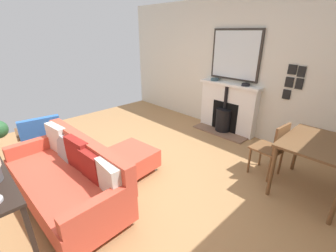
% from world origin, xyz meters
% --- Properties ---
extents(ground_plane, '(5.48, 5.99, 0.01)m').
position_xyz_m(ground_plane, '(0.00, 0.00, -0.00)').
color(ground_plane, '#A87A4C').
extents(wall_left, '(0.12, 5.99, 2.65)m').
position_xyz_m(wall_left, '(-2.74, 0.00, 1.33)').
color(wall_left, beige).
rests_on(wall_left, ground).
extents(fireplace, '(0.51, 1.34, 1.04)m').
position_xyz_m(fireplace, '(-2.55, 0.13, 0.46)').
color(fireplace, brown).
rests_on(fireplace, ground).
extents(mirror_over_mantel, '(0.04, 1.05, 0.97)m').
position_xyz_m(mirror_over_mantel, '(-2.65, 0.13, 1.59)').
color(mirror_over_mantel, '#2D2823').
extents(mantel_bowl_near, '(0.17, 0.17, 0.05)m').
position_xyz_m(mantel_bowl_near, '(-2.56, -0.25, 1.07)').
color(mantel_bowl_near, '#334C56').
rests_on(mantel_bowl_near, fireplace).
extents(mantel_bowl_far, '(0.15, 0.15, 0.05)m').
position_xyz_m(mantel_bowl_far, '(-2.56, 0.47, 1.07)').
color(mantel_bowl_far, black).
rests_on(mantel_bowl_far, fireplace).
extents(sofa, '(0.87, 1.92, 0.80)m').
position_xyz_m(sofa, '(0.79, 0.02, 0.36)').
color(sofa, '#B2B2B7').
rests_on(sofa, ground).
extents(ottoman, '(0.72, 0.74, 0.36)m').
position_xyz_m(ottoman, '(-0.12, 0.01, 0.23)').
color(ottoman, '#B2B2B7').
rests_on(ottoman, ground).
extents(armchair_accent, '(0.74, 0.66, 0.75)m').
position_xyz_m(armchair_accent, '(0.67, -1.45, 0.43)').
color(armchair_accent, brown).
rests_on(armchair_accent, ground).
extents(dining_table, '(0.98, 0.81, 0.75)m').
position_xyz_m(dining_table, '(-1.56, 2.08, 0.65)').
color(dining_table, brown).
rests_on(dining_table, ground).
extents(dining_chair_near_fireplace, '(0.43, 0.43, 0.85)m').
position_xyz_m(dining_chair_near_fireplace, '(-1.55, 1.54, 0.50)').
color(dining_chair_near_fireplace, brown).
rests_on(dining_chair_near_fireplace, ground).
extents(photo_gallery_row, '(0.02, 0.29, 0.60)m').
position_xyz_m(photo_gallery_row, '(-2.67, 1.27, 1.25)').
color(photo_gallery_row, black).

